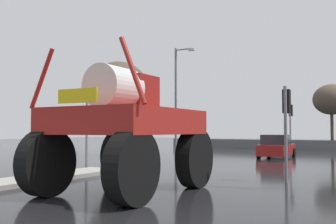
% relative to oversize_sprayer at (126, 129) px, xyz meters
% --- Properties ---
extents(ground_plane, '(120.00, 120.00, 0.00)m').
position_rel_oversize_sprayer_xyz_m(ground_plane, '(-0.60, 13.11, -1.85)').
color(ground_plane, black).
extents(oversize_sprayer, '(3.83, 5.37, 4.09)m').
position_rel_oversize_sprayer_xyz_m(oversize_sprayer, '(0.00, 0.00, 0.00)').
color(oversize_sprayer, black).
rests_on(oversize_sprayer, ground).
extents(sedan_ahead, '(1.94, 4.13, 1.52)m').
position_rel_oversize_sprayer_xyz_m(sedan_ahead, '(0.40, 16.63, -1.14)').
color(sedan_ahead, maroon).
rests_on(sedan_ahead, ground).
extents(traffic_signal_near_left, '(0.24, 0.54, 4.07)m').
position_rel_oversize_sprayer_xyz_m(traffic_signal_near_left, '(-5.26, 4.52, 1.12)').
color(traffic_signal_near_left, slate).
rests_on(traffic_signal_near_left, ground).
extents(traffic_signal_near_right, '(0.24, 0.54, 3.35)m').
position_rel_oversize_sprayer_xyz_m(traffic_signal_near_right, '(3.69, 4.53, 0.59)').
color(traffic_signal_near_right, slate).
rests_on(traffic_signal_near_right, ground).
extents(traffic_signal_far_left, '(0.24, 0.55, 3.78)m').
position_rel_oversize_sprayer_xyz_m(traffic_signal_far_left, '(0.69, 19.81, 0.90)').
color(traffic_signal_far_left, slate).
rests_on(traffic_signal_far_left, ground).
extents(streetlight_far_left, '(1.69, 0.24, 8.05)m').
position_rel_oversize_sprayer_xyz_m(streetlight_far_left, '(-6.96, 16.54, 2.60)').
color(streetlight_far_left, slate).
rests_on(streetlight_far_left, ground).
extents(bare_tree_left, '(3.99, 3.99, 6.65)m').
position_rel_oversize_sprayer_xyz_m(bare_tree_left, '(-9.67, 12.78, 3.09)').
color(bare_tree_left, '#473828').
rests_on(bare_tree_left, ground).
extents(bare_tree_far_center, '(3.38, 3.38, 6.13)m').
position_rel_oversize_sprayer_xyz_m(bare_tree_far_center, '(2.38, 29.86, 2.82)').
color(bare_tree_far_center, '#473828').
rests_on(bare_tree_far_center, ground).
extents(roadside_barrier, '(25.67, 0.24, 0.90)m').
position_rel_oversize_sprayer_xyz_m(roadside_barrier, '(-0.60, 28.07, -1.40)').
color(roadside_barrier, '#59595B').
rests_on(roadside_barrier, ground).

